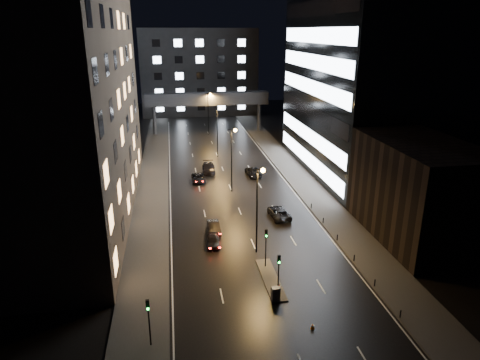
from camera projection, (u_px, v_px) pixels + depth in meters
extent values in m
plane|color=black|center=(223.00, 169.00, 79.26)|extent=(160.00, 160.00, 0.00)
cube|color=#383533|center=(153.00, 181.00, 72.69)|extent=(5.00, 110.00, 0.15)
cube|color=#383533|center=(295.00, 173.00, 76.47)|extent=(5.00, 110.00, 0.15)
cube|color=#2D2319|center=(60.00, 66.00, 54.36)|extent=(15.00, 48.00, 40.00)
cube|color=black|center=(418.00, 191.00, 51.42)|extent=(10.00, 18.00, 12.00)
cube|color=black|center=(371.00, 41.00, 71.89)|extent=(20.00, 36.00, 45.00)
cube|color=#333335|center=(199.00, 72.00, 129.19)|extent=(34.00, 14.00, 25.00)
cube|color=#333335|center=(207.00, 99.00, 104.42)|extent=(30.00, 3.00, 3.00)
cylinder|color=#333335|center=(154.00, 121.00, 104.10)|extent=(0.80, 0.80, 7.00)
cylinder|color=#333335|center=(259.00, 117.00, 108.03)|extent=(0.80, 0.80, 7.00)
cube|color=#383533|center=(271.00, 279.00, 43.87)|extent=(1.60, 8.00, 0.15)
cylinder|color=black|center=(266.00, 252.00, 45.60)|extent=(0.12, 0.12, 3.50)
cube|color=black|center=(266.00, 233.00, 44.87)|extent=(0.28, 0.22, 0.90)
sphere|color=#0CFF33|center=(266.00, 236.00, 44.84)|extent=(0.18, 0.18, 0.18)
cylinder|color=black|center=(278.00, 280.00, 40.48)|extent=(0.12, 0.12, 3.50)
cube|color=black|center=(279.00, 259.00, 39.75)|extent=(0.28, 0.22, 0.90)
sphere|color=#0CFF33|center=(279.00, 263.00, 39.71)|extent=(0.18, 0.18, 0.18)
cylinder|color=black|center=(150.00, 328.00, 34.08)|extent=(0.12, 0.12, 3.50)
cube|color=black|center=(148.00, 305.00, 33.36)|extent=(0.28, 0.22, 0.90)
sphere|color=#0CFF33|center=(148.00, 309.00, 33.32)|extent=(0.18, 0.18, 0.18)
cylinder|color=black|center=(400.00, 315.00, 37.79)|extent=(0.12, 0.12, 0.90)
cylinder|color=black|center=(375.00, 283.00, 42.45)|extent=(0.12, 0.12, 0.90)
cylinder|color=black|center=(354.00, 259.00, 47.11)|extent=(0.12, 0.12, 0.90)
cylinder|color=black|center=(337.00, 238.00, 51.77)|extent=(0.12, 0.12, 0.90)
cylinder|color=black|center=(323.00, 221.00, 56.43)|extent=(0.12, 0.12, 0.90)
cylinder|color=black|center=(311.00, 206.00, 61.09)|extent=(0.12, 0.12, 0.90)
cylinder|color=black|center=(257.00, 212.00, 47.79)|extent=(0.18, 0.18, 10.00)
cylinder|color=black|center=(257.00, 170.00, 46.14)|extent=(1.20, 0.12, 0.12)
sphere|color=#FF9E38|center=(263.00, 170.00, 46.27)|extent=(0.50, 0.50, 0.50)
cylinder|color=black|center=(232.00, 161.00, 66.43)|extent=(0.18, 0.18, 10.00)
cylinder|color=black|center=(231.00, 130.00, 64.78)|extent=(1.20, 0.12, 0.12)
sphere|color=#FF9E38|center=(235.00, 130.00, 64.91)|extent=(0.50, 0.50, 0.50)
cylinder|color=black|center=(217.00, 133.00, 85.07)|extent=(0.18, 0.18, 10.00)
cylinder|color=black|center=(217.00, 108.00, 83.42)|extent=(1.20, 0.12, 0.12)
sphere|color=#FF9E38|center=(220.00, 108.00, 83.54)|extent=(0.50, 0.50, 0.50)
cylinder|color=black|center=(208.00, 114.00, 103.71)|extent=(0.18, 0.18, 10.00)
cylinder|color=black|center=(208.00, 94.00, 102.06)|extent=(1.20, 0.12, 0.12)
sphere|color=#FF9E38|center=(210.00, 94.00, 102.18)|extent=(0.50, 0.50, 0.50)
imported|color=black|center=(213.00, 240.00, 50.80)|extent=(1.74, 3.81, 1.27)
imported|color=black|center=(214.00, 227.00, 54.12)|extent=(1.51, 4.03, 1.31)
imported|color=black|center=(199.00, 178.00, 72.33)|extent=(2.26, 4.64, 1.27)
imported|color=black|center=(209.00, 168.00, 77.08)|extent=(2.53, 5.61, 1.60)
imported|color=black|center=(279.00, 212.00, 58.44)|extent=(2.65, 5.19, 1.40)
imported|color=black|center=(253.00, 171.00, 75.31)|extent=(2.55, 5.44, 1.54)
cube|color=#515154|center=(276.00, 294.00, 40.11)|extent=(0.81, 0.62, 1.36)
cone|color=red|center=(279.00, 287.00, 42.25)|extent=(0.42, 0.42, 0.55)
cone|color=orange|center=(313.00, 326.00, 36.60)|extent=(0.44, 0.44, 0.51)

